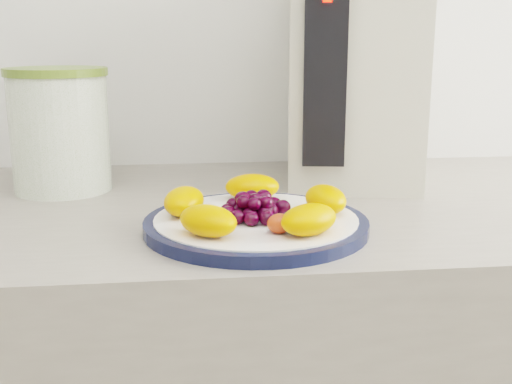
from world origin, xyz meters
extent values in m
cylinder|color=#0F1532|center=(0.05, 1.06, 0.91)|extent=(0.28, 0.28, 0.01)
cylinder|color=white|center=(0.05, 1.06, 0.91)|extent=(0.26, 0.26, 0.02)
cylinder|color=#3C620E|center=(-0.23, 1.31, 0.99)|extent=(0.19, 0.19, 0.18)
cylinder|color=olive|center=(-0.23, 1.31, 1.08)|extent=(0.20, 0.20, 0.01)
cube|color=beige|center=(0.24, 1.34, 1.08)|extent=(0.25, 0.32, 0.36)
cube|color=black|center=(0.17, 1.21, 1.08)|extent=(0.06, 0.03, 0.27)
cube|color=#FF0C05|center=(0.17, 1.20, 1.19)|extent=(0.01, 0.01, 0.01)
ellipsoid|color=orange|center=(0.14, 1.07, 0.93)|extent=(0.06, 0.08, 0.04)
ellipsoid|color=orange|center=(0.06, 1.15, 0.93)|extent=(0.08, 0.05, 0.04)
ellipsoid|color=orange|center=(-0.04, 1.08, 0.93)|extent=(0.07, 0.08, 0.04)
ellipsoid|color=orange|center=(-0.01, 0.99, 0.93)|extent=(0.09, 0.09, 0.04)
ellipsoid|color=orange|center=(0.10, 0.98, 0.93)|extent=(0.09, 0.08, 0.04)
ellipsoid|color=black|center=(0.05, 1.06, 0.93)|extent=(0.02, 0.02, 0.02)
ellipsoid|color=black|center=(0.07, 1.06, 0.93)|extent=(0.02, 0.02, 0.02)
ellipsoid|color=black|center=(0.06, 1.07, 0.93)|extent=(0.02, 0.02, 0.02)
ellipsoid|color=black|center=(0.04, 1.07, 0.93)|extent=(0.02, 0.02, 0.02)
ellipsoid|color=black|center=(0.03, 1.06, 0.93)|extent=(0.02, 0.02, 0.02)
ellipsoid|color=black|center=(0.04, 1.04, 0.93)|extent=(0.02, 0.02, 0.02)
ellipsoid|color=black|center=(0.06, 1.04, 0.93)|extent=(0.02, 0.02, 0.02)
ellipsoid|color=black|center=(0.09, 1.07, 0.93)|extent=(0.02, 0.02, 0.02)
ellipsoid|color=black|center=(0.08, 1.08, 0.93)|extent=(0.02, 0.02, 0.02)
ellipsoid|color=black|center=(0.06, 1.09, 0.93)|extent=(0.02, 0.02, 0.02)
ellipsoid|color=black|center=(0.04, 1.09, 0.93)|extent=(0.02, 0.02, 0.02)
ellipsoid|color=black|center=(0.03, 1.08, 0.93)|extent=(0.02, 0.02, 0.02)
ellipsoid|color=black|center=(0.02, 1.07, 0.93)|extent=(0.02, 0.02, 0.02)
ellipsoid|color=black|center=(0.02, 1.05, 0.93)|extent=(0.02, 0.02, 0.02)
ellipsoid|color=black|center=(0.03, 1.03, 0.93)|extent=(0.02, 0.02, 0.02)
ellipsoid|color=black|center=(0.04, 1.02, 0.93)|extent=(0.02, 0.02, 0.02)
ellipsoid|color=black|center=(0.06, 1.02, 0.93)|extent=(0.02, 0.02, 0.02)
ellipsoid|color=black|center=(0.05, 1.06, 0.94)|extent=(0.02, 0.02, 0.02)
ellipsoid|color=black|center=(0.06, 1.07, 0.94)|extent=(0.02, 0.02, 0.02)
ellipsoid|color=black|center=(0.05, 1.07, 0.94)|extent=(0.02, 0.02, 0.02)
ellipsoid|color=black|center=(0.04, 1.06, 0.94)|extent=(0.02, 0.02, 0.02)
ellipsoid|color=black|center=(0.04, 1.05, 0.94)|extent=(0.02, 0.02, 0.02)
ellipsoid|color=black|center=(0.05, 1.04, 0.94)|extent=(0.02, 0.02, 0.02)
ellipsoid|color=black|center=(0.06, 1.04, 0.94)|extent=(0.02, 0.02, 0.02)
ellipsoid|color=red|center=(0.07, 0.99, 0.93)|extent=(0.03, 0.03, 0.02)
ellipsoid|color=red|center=(0.10, 1.00, 0.93)|extent=(0.04, 0.03, 0.02)
camera|label=1|loc=(-0.04, 0.29, 1.14)|focal=45.00mm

